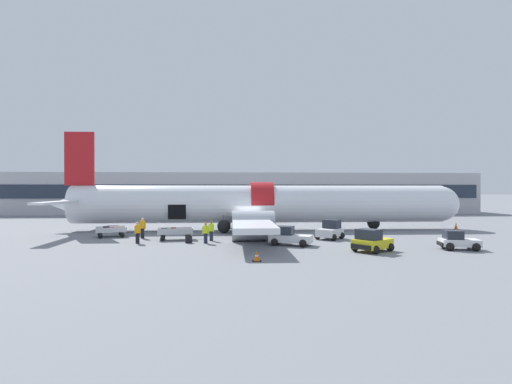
% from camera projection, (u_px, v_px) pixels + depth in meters
% --- Properties ---
extents(ground_plane, '(500.00, 500.00, 0.00)m').
position_uv_depth(ground_plane, '(249.00, 234.00, 37.27)').
color(ground_plane, slate).
extents(terminal_strip, '(80.17, 13.84, 6.85)m').
position_uv_depth(terminal_strip, '(241.00, 193.00, 71.36)').
color(terminal_strip, '#B2B2B7').
rests_on(terminal_strip, ground_plane).
extents(airplane, '(41.48, 32.92, 9.81)m').
position_uv_depth(airplane, '(257.00, 205.00, 40.47)').
color(airplane, white).
rests_on(airplane, ground_plane).
extents(baggage_tug_lead, '(2.66, 2.78, 1.59)m').
position_uv_depth(baggage_tug_lead, '(330.00, 231.00, 33.23)').
color(baggage_tug_lead, silver).
rests_on(baggage_tug_lead, ground_plane).
extents(baggage_tug_mid, '(2.76, 2.11, 1.32)m').
position_uv_depth(baggage_tug_mid, '(458.00, 241.00, 27.41)').
color(baggage_tug_mid, white).
rests_on(baggage_tug_mid, ground_plane).
extents(baggage_tug_rear, '(3.09, 2.88, 1.51)m').
position_uv_depth(baggage_tug_rear, '(371.00, 242.00, 26.58)').
color(baggage_tug_rear, yellow).
rests_on(baggage_tug_rear, ground_plane).
extents(baggage_tug_spare, '(3.46, 2.55, 1.41)m').
position_uv_depth(baggage_tug_spare, '(289.00, 237.00, 29.52)').
color(baggage_tug_spare, white).
rests_on(baggage_tug_spare, ground_plane).
extents(baggage_cart_loading, '(3.82, 2.05, 1.01)m').
position_uv_depth(baggage_cart_loading, '(176.00, 234.00, 32.72)').
color(baggage_cart_loading, '#B7BABF').
rests_on(baggage_cart_loading, ground_plane).
extents(baggage_cart_queued, '(3.51, 2.53, 0.98)m').
position_uv_depth(baggage_cart_queued, '(112.00, 232.00, 34.71)').
color(baggage_cart_queued, silver).
rests_on(baggage_cart_queued, ground_plane).
extents(ground_crew_loader_a, '(0.56, 0.46, 1.60)m').
position_uv_depth(ground_crew_loader_a, '(206.00, 232.00, 30.56)').
color(ground_crew_loader_a, '#1E2338').
rests_on(ground_crew_loader_a, ground_plane).
extents(ground_crew_loader_b, '(0.52, 0.51, 1.62)m').
position_uv_depth(ground_crew_loader_b, '(211.00, 230.00, 32.06)').
color(ground_crew_loader_b, '#1E2338').
rests_on(ground_crew_loader_b, ground_plane).
extents(ground_crew_driver, '(0.60, 0.45, 1.73)m').
position_uv_depth(ground_crew_driver, '(142.00, 228.00, 33.72)').
color(ground_crew_driver, black).
rests_on(ground_crew_driver, ground_plane).
extents(ground_crew_supervisor, '(0.53, 0.53, 1.66)m').
position_uv_depth(ground_crew_supervisor, '(138.00, 232.00, 30.49)').
color(ground_crew_supervisor, black).
rests_on(ground_crew_supervisor, ground_plane).
extents(suitcase_on_tarmac_upright, '(0.53, 0.43, 0.67)m').
position_uv_depth(suitcase_on_tarmac_upright, '(189.00, 239.00, 30.69)').
color(suitcase_on_tarmac_upright, black).
rests_on(suitcase_on_tarmac_upright, ground_plane).
extents(safety_cone_nose, '(0.52, 0.52, 0.75)m').
position_uv_depth(safety_cone_nose, '(456.00, 226.00, 40.86)').
color(safety_cone_nose, black).
rests_on(safety_cone_nose, ground_plane).
extents(safety_cone_engine_left, '(0.52, 0.52, 0.59)m').
position_uv_depth(safety_cone_engine_left, '(257.00, 256.00, 23.00)').
color(safety_cone_engine_left, black).
rests_on(safety_cone_engine_left, ground_plane).
extents(safety_cone_wingtip, '(0.50, 0.50, 0.69)m').
position_uv_depth(safety_cone_wingtip, '(275.00, 236.00, 32.85)').
color(safety_cone_wingtip, black).
rests_on(safety_cone_wingtip, ground_plane).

